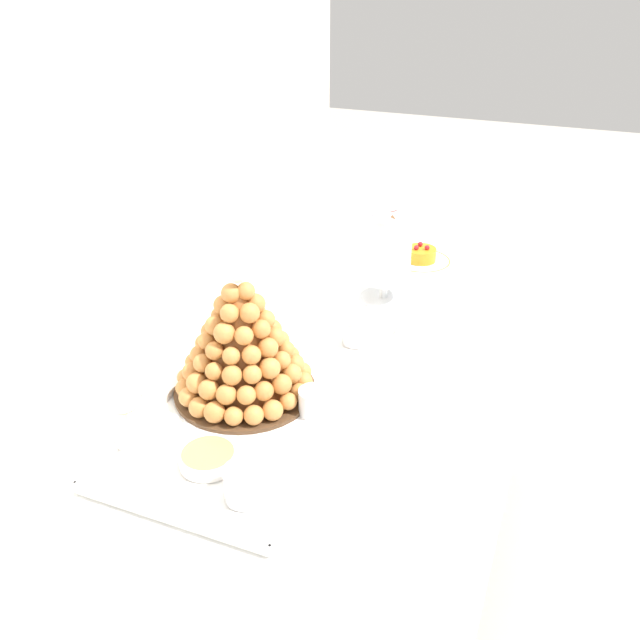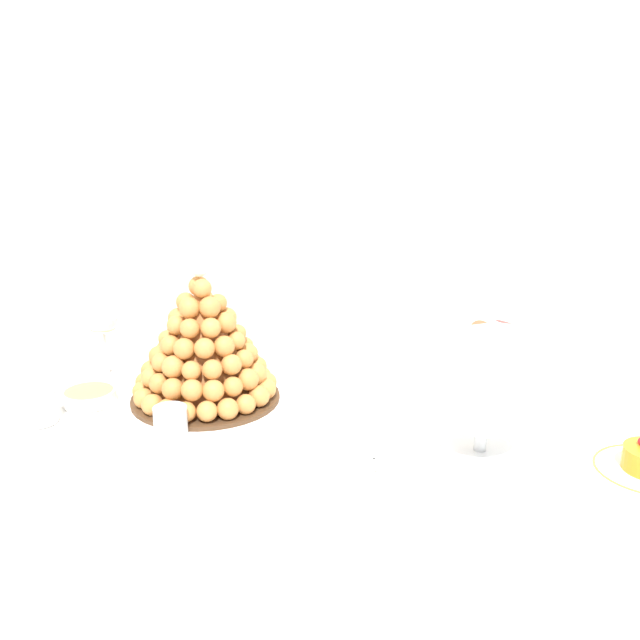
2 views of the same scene
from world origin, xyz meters
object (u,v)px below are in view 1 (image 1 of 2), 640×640
object	(u,v)px
dessert_cup_centre	(356,332)
wine_glass	(122,398)
dessert_cup_left	(244,485)
creme_brulee_ramekin	(208,457)
macaron_goblet	(386,248)
fruit_tart_plate	(420,257)
serving_tray	(265,399)
dessert_cup_mid_left	(313,403)
croquembouche	(242,345)

from	to	relation	value
dessert_cup_centre	wine_glass	size ratio (longest dim) A/B	0.36
dessert_cup_left	creme_brulee_ramekin	distance (m)	0.11
macaron_goblet	fruit_tart_plate	bearing A→B (deg)	-6.81
wine_glass	fruit_tart_plate	bearing A→B (deg)	-14.71
serving_tray	fruit_tart_plate	bearing A→B (deg)	-8.58
dessert_cup_mid_left	dessert_cup_centre	xyz separation A→B (m)	(0.27, 0.01, 0.00)
dessert_cup_mid_left	fruit_tart_plate	bearing A→B (deg)	-0.76
croquembouche	dessert_cup_mid_left	xyz separation A→B (m)	(-0.01, -0.15, -0.08)
macaron_goblet	wine_glass	world-z (taller)	macaron_goblet
croquembouche	dessert_cup_centre	size ratio (longest dim) A/B	4.66
dessert_cup_left	macaron_goblet	xyz separation A→B (m)	(0.75, 0.00, 0.10)
dessert_cup_mid_left	fruit_tart_plate	distance (m)	0.76
croquembouche	dessert_cup_centre	distance (m)	0.30
fruit_tart_plate	dessert_cup_left	bearing A→B (deg)	178.47
dessert_cup_centre	macaron_goblet	xyz separation A→B (m)	(0.24, 0.01, 0.10)
croquembouche	dessert_cup_centre	world-z (taller)	croquembouche
dessert_cup_centre	wine_glass	distance (m)	0.55
dessert_cup_mid_left	fruit_tart_plate	size ratio (longest dim) A/B	0.33
serving_tray	croquembouche	xyz separation A→B (m)	(0.01, 0.05, 0.11)
croquembouche	dessert_cup_left	xyz separation A→B (m)	(-0.26, -0.13, -0.08)
creme_brulee_ramekin	fruit_tart_plate	world-z (taller)	fruit_tart_plate
dessert_cup_mid_left	macaron_goblet	size ratio (longest dim) A/B	0.24
wine_glass	croquembouche	bearing A→B (deg)	-22.35
wine_glass	macaron_goblet	bearing A→B (deg)	-17.33
creme_brulee_ramekin	fruit_tart_plate	xyz separation A→B (m)	(0.95, -0.12, -0.01)
dessert_cup_mid_left	creme_brulee_ramekin	world-z (taller)	dessert_cup_mid_left
fruit_tart_plate	wine_glass	xyz separation A→B (m)	(-0.98, 0.26, 0.11)
dessert_cup_mid_left	wine_glass	distance (m)	0.34
croquembouche	creme_brulee_ramekin	xyz separation A→B (m)	(-0.21, -0.04, -0.09)
dessert_cup_mid_left	dessert_cup_centre	size ratio (longest dim) A/B	0.96
dessert_cup_left	creme_brulee_ramekin	bearing A→B (deg)	62.72
serving_tray	fruit_tart_plate	world-z (taller)	fruit_tart_plate
dessert_cup_left	fruit_tart_plate	distance (m)	1.00
serving_tray	croquembouche	world-z (taller)	croquembouche
dessert_cup_left	dessert_cup_mid_left	bearing A→B (deg)	-3.96
croquembouche	dessert_cup_left	world-z (taller)	croquembouche
creme_brulee_ramekin	dessert_cup_mid_left	bearing A→B (deg)	-29.52
dessert_cup_left	wine_glass	xyz separation A→B (m)	(0.02, 0.23, 0.09)
dessert_cup_centre	creme_brulee_ramekin	size ratio (longest dim) A/B	0.60
creme_brulee_ramekin	macaron_goblet	size ratio (longest dim) A/B	0.42
wine_glass	serving_tray	bearing A→B (deg)	-32.25
dessert_cup_centre	fruit_tart_plate	distance (m)	0.49
dessert_cup_left	dessert_cup_mid_left	size ratio (longest dim) A/B	1.11
dessert_cup_centre	serving_tray	bearing A→B (deg)	160.38
serving_tray	dessert_cup_mid_left	size ratio (longest dim) A/B	12.11
dessert_cup_left	wine_glass	size ratio (longest dim) A/B	0.38
dessert_cup_centre	wine_glass	bearing A→B (deg)	154.15
dessert_cup_left	dessert_cup_centre	bearing A→B (deg)	-0.70
croquembouche	creme_brulee_ramekin	distance (m)	0.23
creme_brulee_ramekin	wine_glass	distance (m)	0.17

